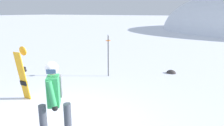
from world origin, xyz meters
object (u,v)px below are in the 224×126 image
(snowboarder_main, at_px, (54,100))
(spare_snowboard, at_px, (23,73))
(piste_marker_near, at_px, (108,52))
(rock_dark, at_px, (171,73))

(snowboarder_main, relative_size, spare_snowboard, 1.04)
(spare_snowboard, height_order, piste_marker_near, piste_marker_near)
(snowboarder_main, distance_m, piste_marker_near, 4.64)
(snowboarder_main, xyz_separation_m, piste_marker_near, (-1.24, 4.46, 0.09))
(snowboarder_main, distance_m, rock_dark, 6.27)
(spare_snowboard, bearing_deg, piste_marker_near, 71.56)
(spare_snowboard, xyz_separation_m, rock_dark, (3.34, 4.96, -0.83))
(spare_snowboard, relative_size, piste_marker_near, 0.94)
(snowboarder_main, height_order, spare_snowboard, snowboarder_main)
(spare_snowboard, height_order, rock_dark, spare_snowboard)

